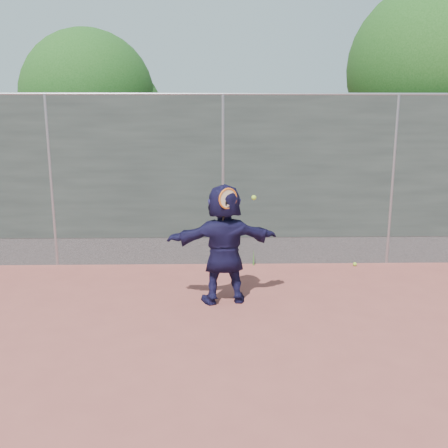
{
  "coord_description": "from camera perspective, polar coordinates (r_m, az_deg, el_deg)",
  "views": [
    {
      "loc": [
        -0.16,
        -5.21,
        2.72
      ],
      "look_at": [
        -0.02,
        1.67,
        1.16
      ],
      "focal_mm": 40.0,
      "sensor_mm": 36.0,
      "label": 1
    }
  ],
  "objects": [
    {
      "name": "ground",
      "position": [
        5.88,
        0.53,
        -14.77
      ],
      "size": [
        80.0,
        80.0,
        0.0
      ],
      "primitive_type": "plane",
      "color": "#9E4C42",
      "rests_on": "ground"
    },
    {
      "name": "player",
      "position": [
        7.12,
        0.0,
        -2.27
      ],
      "size": [
        1.67,
        0.76,
        1.74
      ],
      "primitive_type": "imported",
      "rotation": [
        0.0,
        0.0,
        3.3
      ],
      "color": "#18153A",
      "rests_on": "ground"
    },
    {
      "name": "ball_ground",
      "position": [
        9.29,
        14.73,
        -4.46
      ],
      "size": [
        0.07,
        0.07,
        0.07
      ],
      "primitive_type": "sphere",
      "color": "#9FD22E",
      "rests_on": "ground"
    },
    {
      "name": "fence",
      "position": [
        8.79,
        -0.12,
        5.35
      ],
      "size": [
        20.0,
        0.06,
        3.03
      ],
      "color": "#38423D",
      "rests_on": "ground"
    },
    {
      "name": "swing_action",
      "position": [
        6.79,
        0.73,
        2.8
      ],
      "size": [
        0.52,
        0.17,
        0.51
      ],
      "color": "orange",
      "rests_on": "ground"
    },
    {
      "name": "tree_right",
      "position": [
        12.01,
        23.52,
        15.45
      ],
      "size": [
        3.78,
        3.6,
        5.39
      ],
      "color": "#382314",
      "rests_on": "ground"
    },
    {
      "name": "tree_left",
      "position": [
        12.07,
        -14.44,
        13.44
      ],
      "size": [
        3.15,
        3.0,
        4.53
      ],
      "color": "#382314",
      "rests_on": "ground"
    },
    {
      "name": "weed_clump",
      "position": [
        8.99,
        1.78,
        -3.95
      ],
      "size": [
        0.68,
        0.07,
        0.3
      ],
      "color": "#387226",
      "rests_on": "ground"
    }
  ]
}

